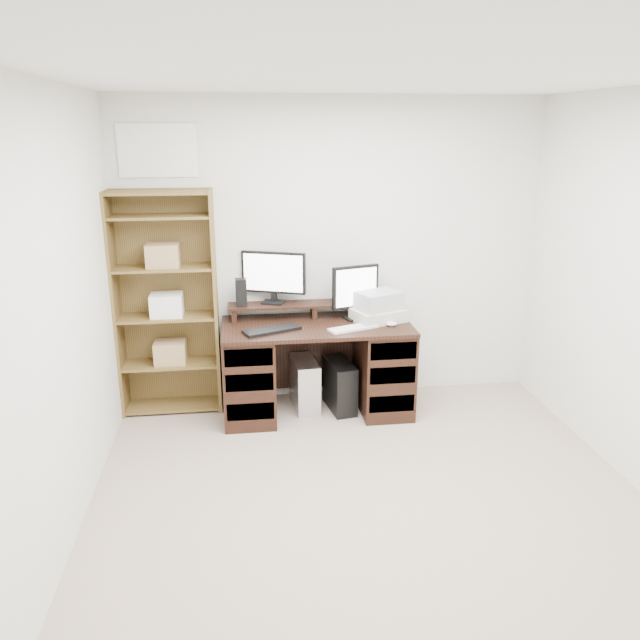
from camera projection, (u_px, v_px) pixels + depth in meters
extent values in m
cube|color=tan|center=(380.00, 530.00, 3.65)|extent=(3.50, 4.00, 0.02)
cube|color=white|center=(396.00, 69.00, 2.91)|extent=(3.50, 4.00, 0.02)
cube|color=silver|center=(332.00, 253.00, 5.18)|extent=(3.50, 0.02, 2.50)
cube|color=silver|center=(598.00, 602.00, 1.38)|extent=(3.50, 0.02, 2.50)
cube|color=silver|center=(38.00, 340.00, 3.06)|extent=(0.02, 4.00, 2.50)
cube|color=white|center=(158.00, 150.00, 4.76)|extent=(0.60, 0.01, 0.40)
cube|color=black|center=(317.00, 326.00, 4.95)|extent=(1.50, 0.70, 0.03)
cube|color=black|center=(249.00, 374.00, 5.00)|extent=(0.40, 0.66, 0.72)
cube|color=black|center=(383.00, 367.00, 5.13)|extent=(0.40, 0.66, 0.72)
cube|color=black|center=(312.00, 352.00, 5.37)|extent=(1.48, 0.02, 0.65)
cube|color=black|center=(251.00, 412.00, 4.74)|extent=(0.36, 0.01, 0.14)
cube|color=black|center=(250.00, 382.00, 4.67)|extent=(0.36, 0.01, 0.14)
cube|color=black|center=(249.00, 357.00, 4.61)|extent=(0.36, 0.01, 0.14)
cube|color=black|center=(392.00, 404.00, 4.88)|extent=(0.36, 0.01, 0.14)
cube|color=black|center=(393.00, 375.00, 4.81)|extent=(0.36, 0.01, 0.14)
cube|color=black|center=(394.00, 351.00, 4.75)|extent=(0.36, 0.01, 0.14)
cube|color=black|center=(234.00, 314.00, 5.06)|extent=(0.04, 0.20, 0.10)
cube|color=black|center=(313.00, 311.00, 5.14)|extent=(0.04, 0.20, 0.10)
cube|color=black|center=(390.00, 308.00, 5.22)|extent=(0.04, 0.20, 0.10)
cube|color=black|center=(313.00, 304.00, 5.13)|extent=(1.40, 0.22, 0.02)
cube|color=black|center=(274.00, 302.00, 5.11)|extent=(0.21, 0.19, 0.02)
cube|color=black|center=(274.00, 295.00, 5.11)|extent=(0.06, 0.04, 0.10)
cube|color=black|center=(274.00, 273.00, 5.05)|extent=(0.51, 0.22, 0.34)
cube|color=white|center=(273.00, 273.00, 5.03)|extent=(0.46, 0.17, 0.30)
cube|color=black|center=(356.00, 318.00, 5.10)|extent=(0.22, 0.19, 0.02)
cube|color=black|center=(355.00, 310.00, 5.10)|extent=(0.06, 0.05, 0.11)
cube|color=black|center=(355.00, 287.00, 5.05)|extent=(0.39, 0.15, 0.35)
cube|color=white|center=(356.00, 287.00, 5.03)|extent=(0.34, 0.10, 0.31)
cube|color=black|center=(241.00, 292.00, 5.01)|extent=(0.09, 0.09, 0.22)
cube|color=black|center=(272.00, 330.00, 4.78)|extent=(0.47, 0.31, 0.02)
cube|color=silver|center=(353.00, 328.00, 4.84)|extent=(0.41, 0.25, 0.02)
ellipsoid|color=silver|center=(392.00, 324.00, 4.91)|extent=(0.09, 0.06, 0.04)
cube|color=#B9B4A1|center=(378.00, 315.00, 5.04)|extent=(0.46, 0.40, 0.10)
cube|color=#9EA3A9|center=(379.00, 301.00, 5.00)|extent=(0.41, 0.36, 0.14)
cube|color=silver|center=(305.00, 384.00, 5.18)|extent=(0.22, 0.43, 0.42)
cube|color=black|center=(340.00, 386.00, 5.15)|extent=(0.24, 0.43, 0.41)
cube|color=#19FF33|center=(348.00, 385.00, 4.94)|extent=(0.01, 0.01, 0.01)
cube|color=brown|center=(116.00, 307.00, 4.90)|extent=(0.02, 0.30, 1.80)
cube|color=brown|center=(216.00, 303.00, 5.00)|extent=(0.02, 0.30, 1.80)
cube|color=brown|center=(169.00, 300.00, 5.08)|extent=(0.80, 0.01, 1.80)
cube|color=brown|center=(174.00, 405.00, 5.21)|extent=(0.75, 0.28, 0.02)
cube|color=brown|center=(171.00, 364.00, 5.10)|extent=(0.75, 0.28, 0.02)
cube|color=brown|center=(168.00, 317.00, 4.98)|extent=(0.75, 0.28, 0.02)
cube|color=brown|center=(164.00, 268.00, 4.86)|extent=(0.75, 0.28, 0.02)
cube|color=brown|center=(160.00, 216.00, 4.74)|extent=(0.75, 0.28, 0.02)
cube|color=brown|center=(158.00, 192.00, 4.69)|extent=(0.75, 0.28, 0.02)
cube|color=#A07F54|center=(170.00, 352.00, 5.07)|extent=(0.25, 0.20, 0.18)
cube|color=white|center=(167.00, 305.00, 4.95)|extent=(0.25, 0.20, 0.18)
cube|color=#A07F54|center=(163.00, 255.00, 4.83)|extent=(0.25, 0.20, 0.18)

